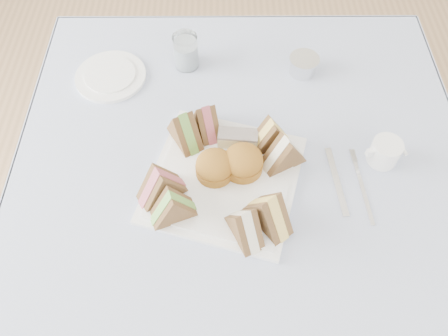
{
  "coord_description": "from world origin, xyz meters",
  "views": [
    {
      "loc": [
        -0.04,
        -0.52,
        1.55
      ],
      "look_at": [
        -0.04,
        -0.03,
        0.8
      ],
      "focal_mm": 35.0,
      "sensor_mm": 36.0,
      "label": 1
    }
  ],
  "objects_px": {
    "table": "(238,237)",
    "water_glass": "(186,51)",
    "serving_plate": "(224,179)",
    "creamer_jug": "(385,152)"
  },
  "relations": [
    {
      "from": "table",
      "to": "water_glass",
      "type": "relative_size",
      "value": 9.9
    },
    {
      "from": "table",
      "to": "water_glass",
      "type": "height_order",
      "value": "water_glass"
    },
    {
      "from": "creamer_jug",
      "to": "water_glass",
      "type": "bearing_deg",
      "value": 131.75
    },
    {
      "from": "water_glass",
      "to": "serving_plate",
      "type": "bearing_deg",
      "value": -75.09
    },
    {
      "from": "serving_plate",
      "to": "creamer_jug",
      "type": "distance_m",
      "value": 0.35
    },
    {
      "from": "table",
      "to": "serving_plate",
      "type": "relative_size",
      "value": 2.95
    },
    {
      "from": "serving_plate",
      "to": "water_glass",
      "type": "bearing_deg",
      "value": 121.16
    },
    {
      "from": "serving_plate",
      "to": "creamer_jug",
      "type": "relative_size",
      "value": 4.64
    },
    {
      "from": "serving_plate",
      "to": "water_glass",
      "type": "relative_size",
      "value": 3.35
    },
    {
      "from": "creamer_jug",
      "to": "serving_plate",
      "type": "bearing_deg",
      "value": 174.46
    }
  ]
}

